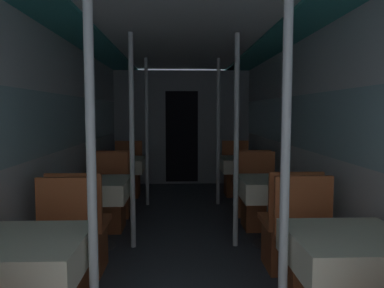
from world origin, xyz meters
name	(u,v)px	position (x,y,z in m)	size (l,w,h in m)	color
wall_left	(59,139)	(-1.36, 2.87, 1.15)	(0.05, 8.54, 2.24)	silver
wall_right	(307,138)	(1.36, 2.87, 1.15)	(0.05, 8.54, 2.24)	silver
ceiling_panel	(184,32)	(0.00, 2.87, 2.29)	(2.71, 8.54, 0.07)	silver
bulkhead_far	(182,128)	(0.00, 6.23, 1.12)	(2.66, 0.09, 2.24)	gray
dining_table_left_0	(24,260)	(-0.94, 0.88, 0.60)	(0.68, 0.68, 0.73)	#4C4C51
chair_left_far_0	(61,268)	(-0.94, 1.50, 0.29)	(0.47, 0.47, 0.93)	brown
support_pole_left_0	(91,168)	(-0.55, 0.88, 1.12)	(0.05, 0.05, 2.24)	silver
dining_table_left_1	(95,192)	(-0.94, 2.69, 0.60)	(0.68, 0.68, 0.73)	#4C4C51
chair_left_near_1	(81,241)	(-0.94, 2.07, 0.29)	(0.47, 0.47, 0.93)	brown
chair_left_far_1	(107,206)	(-0.94, 3.31, 0.29)	(0.47, 0.47, 0.93)	brown
support_pole_left_1	(132,142)	(-0.55, 2.69, 1.12)	(0.05, 0.05, 2.24)	silver
dining_table_left_2	(122,166)	(-0.94, 4.51, 0.60)	(0.68, 0.68, 0.73)	#4C4C51
chair_left_near_2	(115,195)	(-0.94, 3.89, 0.29)	(0.47, 0.47, 0.93)	brown
chair_left_far_2	(128,179)	(-0.94, 5.13, 0.29)	(0.47, 0.47, 0.93)	brown
support_pole_left_2	(147,132)	(-0.55, 4.51, 1.12)	(0.05, 0.05, 2.24)	silver
dining_table_right_0	(349,255)	(0.94, 0.88, 0.60)	(0.68, 0.68, 0.73)	#4C4C51
chair_right_far_0	(310,264)	(0.94, 1.50, 0.29)	(0.47, 0.47, 0.93)	brown
support_pole_right_0	(285,167)	(0.55, 0.88, 1.12)	(0.05, 0.05, 2.24)	silver
dining_table_right_1	(272,190)	(0.94, 2.69, 0.60)	(0.68, 0.68, 0.73)	#4C4C51
chair_right_near_1	(288,238)	(0.94, 2.07, 0.29)	(0.47, 0.47, 0.93)	brown
chair_right_far_1	(259,205)	(0.94, 3.31, 0.29)	(0.47, 0.47, 0.93)	brown
support_pole_right_1	(236,142)	(0.55, 2.69, 1.12)	(0.05, 0.05, 2.24)	silver
dining_table_right_2	(243,166)	(0.94, 4.51, 0.60)	(0.68, 0.68, 0.73)	#4C4C51
chair_right_near_2	(250,194)	(0.94, 3.89, 0.29)	(0.47, 0.47, 0.93)	brown
chair_right_far_2	(237,179)	(0.94, 5.13, 0.29)	(0.47, 0.47, 0.93)	brown
support_pole_right_2	(218,132)	(0.55, 4.51, 1.12)	(0.05, 0.05, 2.24)	silver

